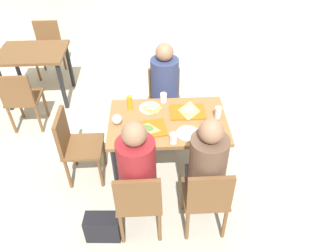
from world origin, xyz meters
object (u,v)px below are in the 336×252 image
object	(u,v)px
chair_left_end	(74,143)
condiment_bottle	(130,103)
pizza_slice_b	(189,110)
background_table	(34,60)
background_chair_near	(21,97)
person_far_side	(165,87)
pizza_slice_a	(146,128)
paper_plate_center	(150,108)
background_chair_far	(48,45)
person_in_red	(137,168)
tray_red_near	(147,129)
person_in_brown_jacket	(207,165)
paper_plate_near_edge	(188,133)
chair_near_right	(207,197)
soda_can	(218,112)
plastic_cup_b	(173,138)
handbag	(103,227)
tray_red_far	(187,112)
foil_bundle	(117,119)
chair_far_side	(164,97)
main_table	(168,128)
chair_near_left	(139,200)
pizza_slice_c	(152,108)

from	to	relation	value
chair_left_end	condiment_bottle	distance (m)	0.71
pizza_slice_b	background_table	xyz separation A→B (m)	(-1.99, 1.48, -0.15)
chair_left_end	background_chair_near	distance (m)	1.18
person_far_side	pizza_slice_a	world-z (taller)	person_far_side
paper_plate_center	background_chair_far	bearing A→B (deg)	126.71
person_in_red	tray_red_near	xyz separation A→B (m)	(0.09, 0.50, 0.01)
person_in_red	paper_plate_center	size ratio (longest dim) A/B	5.70
person_in_brown_jacket	paper_plate_near_edge	world-z (taller)	person_in_brown_jacket
person_far_side	background_table	distance (m)	2.03
person_in_red	background_table	bearing A→B (deg)	123.27
chair_near_right	soda_can	size ratio (longest dim) A/B	6.92
condiment_bottle	background_table	size ratio (longest dim) A/B	0.18
pizza_slice_b	plastic_cup_b	bearing A→B (deg)	-113.21
handbag	background_chair_near	bearing A→B (deg)	123.97
tray_red_far	background_chair_far	world-z (taller)	background_chair_far
background_chair_far	soda_can	bearing A→B (deg)	-45.71
foil_bundle	background_table	distance (m)	2.07
tray_red_near	background_chair_far	size ratio (longest dim) A/B	0.43
chair_left_end	tray_red_far	bearing A→B (deg)	5.62
chair_far_side	pizza_slice_a	distance (m)	0.98
soda_can	pizza_slice_b	bearing A→B (deg)	158.11
foil_bundle	person_in_red	bearing A→B (deg)	-71.34
chair_far_side	handbag	size ratio (longest dim) A/B	2.64
background_chair_far	foil_bundle	bearing A→B (deg)	-61.85
main_table	tray_red_far	xyz separation A→B (m)	(0.21, 0.12, 0.11)
background_table	soda_can	bearing A→B (deg)	-35.06
condiment_bottle	background_chair_near	xyz separation A→B (m)	(-1.38, 0.67, -0.33)
pizza_slice_b	plastic_cup_b	world-z (taller)	plastic_cup_b
person_in_brown_jacket	plastic_cup_b	distance (m)	0.41
chair_near_left	chair_left_end	world-z (taller)	same
pizza_slice_b	background_chair_far	distance (m)	2.99
chair_far_side	person_in_red	distance (m)	1.46
condiment_bottle	person_in_red	bearing A→B (deg)	-84.01
tray_red_near	background_table	world-z (taller)	tray_red_near
chair_near_left	background_chair_far	distance (m)	3.45
chair_far_side	person_in_brown_jacket	bearing A→B (deg)	-78.11
person_in_brown_jacket	background_chair_near	bearing A→B (deg)	143.80
pizza_slice_c	plastic_cup_b	size ratio (longest dim) A/B	1.68
main_table	plastic_cup_b	xyz separation A→B (m)	(0.03, -0.33, 0.15)
person_far_side	background_chair_near	world-z (taller)	person_far_side
main_table	handbag	bearing A→B (deg)	-129.33
pizza_slice_c	handbag	distance (m)	1.27
chair_left_end	paper_plate_near_edge	world-z (taller)	chair_left_end
person_in_brown_jacket	tray_red_near	xyz separation A→B (m)	(-0.50, 0.50, 0.01)
pizza_slice_b	condiment_bottle	xyz separation A→B (m)	(-0.61, 0.08, 0.06)
condiment_bottle	handbag	size ratio (longest dim) A/B	0.50
chair_near_left	tray_red_far	size ratio (longest dim) A/B	2.34
chair_left_end	soda_can	size ratio (longest dim) A/B	6.92
paper_plate_center	paper_plate_near_edge	xyz separation A→B (m)	(0.35, -0.43, 0.00)
chair_left_end	plastic_cup_b	size ratio (longest dim) A/B	8.44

